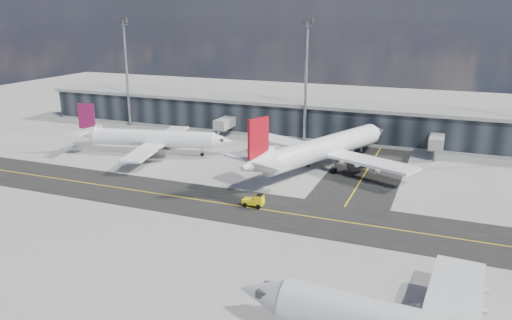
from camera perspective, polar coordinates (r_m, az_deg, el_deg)
The scene contains 8 objects.
ground at distance 78.18m, azimuth -4.55°, elevation -6.05°, with size 300.00×300.00×0.00m, color gray.
taxiway_lanes at distance 85.88m, azimuth 0.97°, elevation -3.89°, with size 180.00×63.00×0.03m.
terminal_concourse at distance 126.47m, azimuth 6.49°, elevation 4.57°, with size 152.00×19.80×8.80m.
floodlight_masts at distance 118.02m, azimuth 5.74°, elevation 9.42°, with size 102.50×0.70×28.90m.
airliner_af at distance 111.57m, azimuth -11.87°, elevation 2.45°, with size 36.18×31.05×10.77m.
airliner_redtail at distance 98.75m, azimuth 7.62°, elevation 1.31°, with size 36.52×42.26×13.07m.
baggage_tug at distance 79.92m, azimuth -0.09°, elevation -4.66°, with size 3.44×1.82×2.13m.
service_van at distance 110.31m, azimuth 10.16°, elevation 0.90°, with size 2.65×5.76×1.60m, color white.
Camera 1 is at (32.45, -64.58, 29.80)m, focal length 35.00 mm.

